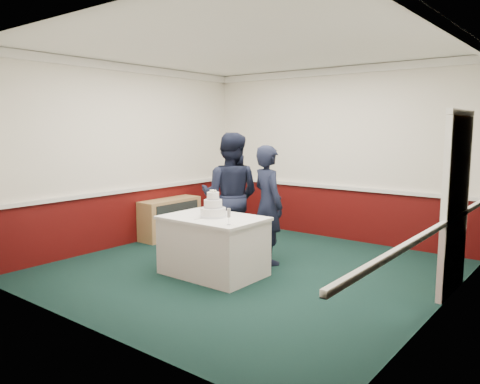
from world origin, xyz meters
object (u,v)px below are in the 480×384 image
Objects in this scene: cake_table at (213,245)px; wedding_cake at (213,209)px; cake_knife at (201,219)px; person_woman at (268,205)px; sideboard at (170,218)px; champagne_flute at (229,214)px; person_man at (230,196)px.

wedding_cake reaches higher than cake_table.
person_woman reaches higher than cake_knife.
wedding_cake reaches higher than cake_knife.
cake_knife is (2.00, -1.34, 0.44)m from sideboard.
sideboard is at bearing 150.73° from cake_table.
cake_table is 0.78m from champagne_flute.
cake_table is at bearing -29.27° from sideboard.
sideboard is 2.36m from person_woman.
wedding_cake reaches higher than champagne_flute.
cake_knife is at bearing 83.37° from person_man.
champagne_flute reaches higher than cake_table.
person_woman reaches higher than sideboard.
person_man reaches higher than cake_table.
cake_knife reaches higher than sideboard.
cake_table is 3.63× the size of wedding_cake.
champagne_flute is 0.11× the size of person_man.
cake_table is 1.05m from person_woman.
sideboard is 2.96m from champagne_flute.
person_man is at bearing 128.49° from champagne_flute.
sideboard is 3.30× the size of wedding_cake.
sideboard is at bearing -36.34° from person_man.
person_woman reaches higher than champagne_flute.
person_woman is (2.29, -0.23, 0.51)m from sideboard.
person_woman is (0.29, 1.11, 0.07)m from cake_knife.
champagne_flute reaches higher than sideboard.
sideboard is at bearing 159.06° from cake_knife.
sideboard is 0.91× the size of cake_table.
cake_knife is at bearing 171.42° from champagne_flute.
person_woman is (-0.24, 1.19, -0.07)m from champagne_flute.
person_woman is at bearing 101.60° from champagne_flute.
person_woman is (0.26, 0.91, 0.46)m from cake_table.
cake_table is 0.77× the size of person_woman.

